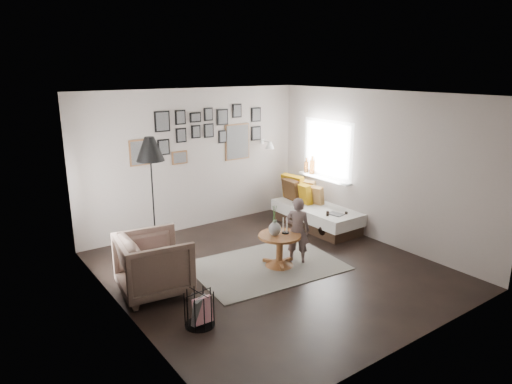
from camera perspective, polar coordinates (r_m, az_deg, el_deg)
ground at (r=7.00m, az=2.08°, el=-9.67°), size 4.80×4.80×0.00m
wall_back at (r=8.53m, az=-7.75°, el=4.00°), size 4.50×0.00×4.50m
wall_front at (r=4.97m, az=19.43°, el=-5.09°), size 4.50×0.00×4.50m
wall_left at (r=5.53m, az=-16.62°, el=-2.81°), size 0.00×4.80×4.80m
wall_right at (r=8.10m, az=14.90°, el=3.01°), size 0.00×4.80×4.80m
ceiling at (r=6.35m, az=2.31°, el=12.09°), size 4.80×4.80×0.00m
door_left at (r=6.70m, az=-19.76°, el=-2.14°), size 0.00×2.14×2.14m
window_right at (r=9.01m, az=7.90°, el=2.22°), size 0.15×1.32×1.30m
gallery_wall at (r=8.58m, az=-6.09°, el=7.12°), size 2.74×0.03×1.08m
wall_sconce at (r=9.10m, az=1.69°, el=5.89°), size 0.18×0.36×0.16m
rug at (r=7.11m, az=1.33°, el=-9.20°), size 2.35×1.75×0.01m
pedestal_table at (r=7.04m, az=2.95°, el=-7.44°), size 0.65×0.65×0.51m
vase at (r=6.86m, az=2.37°, el=-4.33°), size 0.19×0.19×0.46m
candles at (r=6.96m, az=3.71°, el=-4.26°), size 0.11×0.11×0.24m
daybed at (r=8.81m, az=7.18°, el=-2.47°), size 0.79×1.87×0.89m
magazine_on_daybed at (r=8.30m, az=9.93°, el=-2.72°), size 0.24×0.30×0.01m
armchair at (r=6.32m, az=-12.63°, el=-8.81°), size 1.02×1.00×0.83m
armchair_cushion at (r=6.35m, az=-12.60°, el=-8.04°), size 0.43×0.44×0.17m
floor_lamp at (r=7.38m, az=-13.09°, el=4.73°), size 0.45×0.45×1.91m
magazine_basket at (r=5.58m, az=-7.07°, el=-14.32°), size 0.39×0.39×0.43m
demijohn_large at (r=8.26m, az=8.86°, el=-4.41°), size 0.33×0.33×0.50m
demijohn_small at (r=8.43m, az=11.14°, el=-4.27°), size 0.29×0.29×0.45m
child at (r=7.09m, az=5.19°, el=-4.79°), size 0.45×0.45×1.05m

